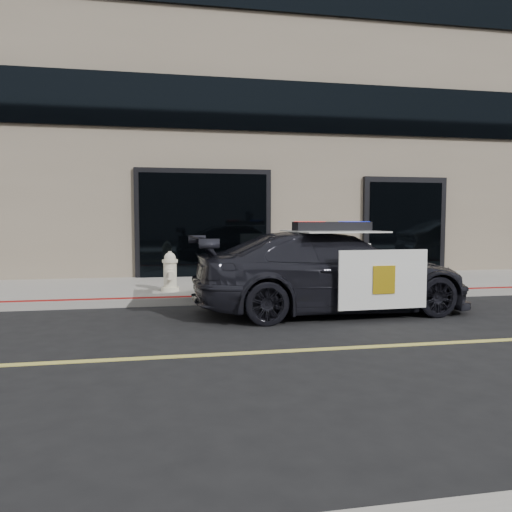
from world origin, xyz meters
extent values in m
plane|color=black|center=(0.00, 0.00, 0.00)|extent=(120.00, 120.00, 0.00)
cube|color=gray|center=(0.00, 5.25, 0.07)|extent=(60.00, 3.50, 0.15)
cube|color=#756856|center=(0.00, 10.50, 6.00)|extent=(60.00, 7.00, 12.00)
imported|color=black|center=(0.79, 2.35, 0.69)|extent=(2.29, 4.91, 1.38)
cube|color=white|center=(1.28, 1.38, 0.67)|extent=(1.48, 0.09, 0.92)
cube|color=white|center=(1.21, 3.36, 0.67)|extent=(1.48, 0.09, 0.92)
cube|color=white|center=(0.79, 2.35, 1.39)|extent=(1.44, 1.71, 0.02)
cube|color=gold|center=(1.29, 1.35, 0.67)|extent=(0.37, 0.03, 0.44)
cube|color=black|center=(0.79, 2.35, 1.48)|extent=(1.34, 0.39, 0.16)
cube|color=red|center=(0.38, 2.34, 1.49)|extent=(0.47, 0.32, 0.15)
cube|color=#0C19CC|center=(1.19, 2.37, 1.49)|extent=(0.47, 0.32, 0.15)
cylinder|color=#EAE8C8|center=(-1.91, 4.39, 0.19)|extent=(0.37, 0.37, 0.08)
cylinder|color=#EAE8C8|center=(-1.91, 4.39, 0.48)|extent=(0.26, 0.26, 0.51)
cylinder|color=#EAE8C8|center=(-1.91, 4.39, 0.76)|extent=(0.31, 0.31, 0.06)
sphere|color=#EAE8C8|center=(-1.91, 4.39, 0.82)|extent=(0.23, 0.23, 0.23)
cylinder|color=#EAE8C8|center=(-1.91, 4.39, 0.92)|extent=(0.07, 0.07, 0.07)
cylinder|color=#EAE8C8|center=(-1.91, 4.56, 0.56)|extent=(0.13, 0.12, 0.13)
cylinder|color=#EAE8C8|center=(-1.91, 4.22, 0.56)|extent=(0.13, 0.12, 0.13)
cylinder|color=#EAE8C8|center=(-1.91, 4.18, 0.48)|extent=(0.17, 0.14, 0.17)
camera|label=1|loc=(-2.08, -5.76, 1.59)|focal=35.00mm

